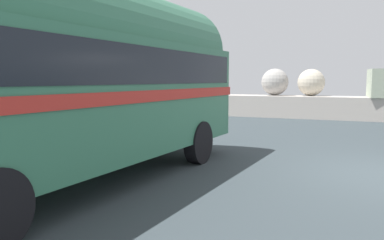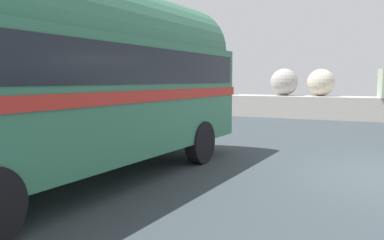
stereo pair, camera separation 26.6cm
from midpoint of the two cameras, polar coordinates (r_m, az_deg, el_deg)
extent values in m
cube|color=#A5A996|center=(23.94, -6.77, 5.22)|extent=(1.50, 1.50, 1.12)
cube|color=#AAB28F|center=(22.11, -0.47, 4.86)|extent=(1.24, 1.24, 0.85)
cube|color=#A1B1AF|center=(22.07, 4.84, 4.83)|extent=(1.15, 1.12, 0.84)
sphere|color=#A4A09A|center=(21.01, 13.61, 5.39)|extent=(1.39, 1.39, 1.39)
sphere|color=beige|center=(20.72, 18.59, 5.19)|extent=(1.35, 1.35, 1.35)
cylinder|color=black|center=(10.03, -9.30, -2.28)|extent=(0.33, 0.97, 0.96)
cylinder|color=black|center=(8.86, 2.09, -3.27)|extent=(0.33, 0.97, 0.96)
cube|color=#326F52|center=(7.24, -15.15, 3.03)|extent=(2.80, 8.51, 2.10)
cylinder|color=#326F52|center=(7.27, -15.37, 11.33)|extent=(2.59, 8.16, 2.20)
cube|color=red|center=(7.24, -15.16, 3.45)|extent=(2.86, 8.59, 0.20)
cube|color=black|center=(7.24, -15.27, 7.60)|extent=(2.82, 8.17, 0.64)
cube|color=silver|center=(10.80, 0.77, -0.53)|extent=(2.29, 0.27, 0.28)
cylinder|color=black|center=(11.52, -22.08, -1.59)|extent=(0.46, 1.00, 0.96)
cube|color=silver|center=(13.32, -18.42, 0.38)|extent=(2.27, 0.61, 0.28)
camera|label=1|loc=(0.13, -89.01, 0.10)|focal=36.67mm
camera|label=2|loc=(0.13, 90.99, -0.10)|focal=36.67mm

